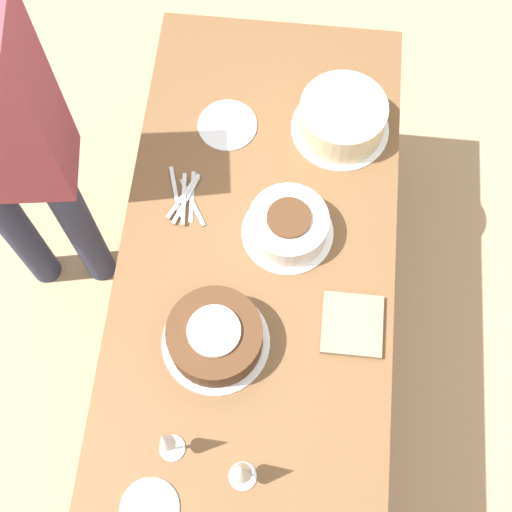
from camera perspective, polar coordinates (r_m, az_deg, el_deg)
The scene contains 11 objects.
ground_plane at distance 2.78m, azimuth -0.00°, elevation -6.43°, with size 12.00×12.00×0.00m, color tan.
dining_table at distance 2.15m, azimuth -0.00°, elevation -1.66°, with size 1.74×0.80×0.77m.
cake_center_white at distance 2.04m, azimuth 2.59°, elevation 2.44°, with size 0.27×0.27×0.11m.
cake_front_chocolate at distance 1.93m, azimuth -3.30°, elevation -6.48°, with size 0.30×0.30×0.12m.
cake_back_decorated at distance 2.22m, azimuth 6.90°, elevation 10.89°, with size 0.30×0.30×0.12m.
wine_glass_near at distance 1.77m, azimuth -1.15°, elevation -16.83°, with size 0.07×0.07×0.21m.
wine_glass_far at distance 1.78m, azimuth -7.24°, elevation -14.42°, with size 0.07×0.07×0.23m.
dessert_plate_left at distance 2.26m, azimuth -2.30°, elevation 10.42°, with size 0.19×0.19×0.01m.
dessert_plate_right at distance 1.92m, azimuth -8.50°, elevation -19.33°, with size 0.15×0.15×0.01m.
fork_pile at distance 2.14m, azimuth -5.67°, elevation 4.69°, with size 0.19×0.13×0.02m.
napkin_stack at distance 2.00m, azimuth 7.70°, elevation -5.46°, with size 0.18×0.17×0.02m.
Camera 1 is at (0.76, 0.08, 2.67)m, focal length 50.00 mm.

